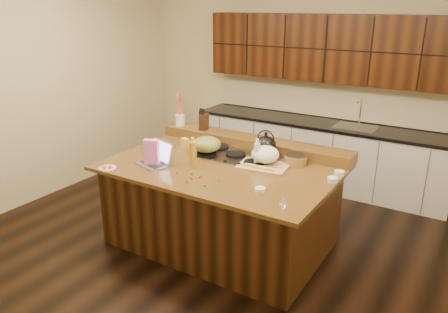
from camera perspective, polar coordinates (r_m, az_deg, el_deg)
The scene contains 30 objects.
room at distance 4.48m, azimuth -0.34°, elevation 4.04°, with size 5.52×5.02×2.72m.
island at distance 4.79m, azimuth -0.32°, elevation -6.22°, with size 2.40×1.60×0.92m.
back_ledge at distance 5.17m, azimuth 3.80°, elevation 1.83°, with size 2.40×0.30×0.12m, color black.
cooktop at distance 4.85m, azimuth 1.55°, elevation 0.12°, with size 0.92×0.52×0.05m.
back_counter at distance 6.41m, azimuth 12.67°, elevation 4.90°, with size 3.70×0.66×2.40m.
kettle at distance 4.78m, azimuth 5.46°, elevation 1.45°, with size 0.23×0.23×0.21m, color black.
green_bowl at distance 4.86m, azimuth -2.27°, elevation 1.61°, with size 0.32×0.32×0.18m, color olive.
laptop at distance 4.67m, azimuth -8.76°, elevation -0.21°, with size 0.42×0.37×0.25m.
oil_bottle at distance 4.53m, azimuth -4.09°, elevation 0.26°, with size 0.07×0.07×0.27m, color gold.
vinegar_bottle at distance 4.55m, azimuth 4.32°, elevation 0.21°, with size 0.06×0.06×0.25m, color silver.
wooden_tray at distance 4.59m, azimuth 5.34°, elevation -0.06°, with size 0.55×0.44×0.21m.
ramekin_a at distance 3.96m, azimuth 4.74°, elevation -4.39°, with size 0.10×0.10×0.04m, color white.
ramekin_b at distance 4.30m, azimuth 14.01°, elevation -2.96°, with size 0.10×0.10×0.04m, color white.
ramekin_c at distance 4.48m, azimuth 14.81°, elevation -2.13°, with size 0.10×0.10×0.04m, color white.
strainer_bowl at distance 4.68m, azimuth 9.30°, elevation -0.49°, with size 0.24×0.24×0.09m, color #996B3F.
kitchen_timer at distance 3.78m, azimuth 7.82°, elevation -5.53°, with size 0.08×0.08×0.07m, color silver.
pink_bag at distance 4.61m, azimuth -9.46°, elevation 0.48°, with size 0.15×0.08×0.28m, color #F372CE.
candy_plate at distance 4.67m, azimuth -15.01°, elevation -1.45°, with size 0.18×0.18×0.01m, color white.
package_box at distance 5.12m, azimuth -5.11°, elevation 1.67°, with size 0.09×0.06×0.13m, color gold.
utensil_crock at distance 5.69m, azimuth -5.75°, elevation 4.79°, with size 0.12×0.12×0.14m, color white.
knife_block at distance 5.47m, azimuth -2.64°, elevation 4.57°, with size 0.10×0.16×0.20m, color black.
gumdrop_0 at distance 4.40m, azimuth -6.12°, elevation -2.13°, with size 0.02×0.02×0.02m, color red.
gumdrop_1 at distance 4.19m, azimuth -0.66°, elevation -3.15°, with size 0.02×0.02×0.02m, color #198C26.
gumdrop_2 at distance 4.27m, azimuth -3.16°, elevation -2.72°, with size 0.02×0.02×0.02m, color red.
gumdrop_3 at distance 4.08m, azimuth -2.53°, elevation -3.80°, with size 0.02×0.02×0.02m, color #198C26.
gumdrop_4 at distance 4.31m, azimuth -3.01°, elevation -2.54°, with size 0.02×0.02×0.02m, color red.
gumdrop_5 at distance 4.15m, azimuth -4.72°, elevation -3.44°, with size 0.02×0.02×0.02m, color #198C26.
gumdrop_6 at distance 4.19m, azimuth -4.91°, elevation -3.24°, with size 0.02×0.02×0.02m, color red.
gumdrop_7 at distance 4.36m, azimuth -4.24°, elevation -2.26°, with size 0.02×0.02×0.02m, color #198C26.
gumdrop_8 at distance 4.25m, azimuth -4.31°, elevation -2.88°, with size 0.02×0.02×0.02m, color red.
Camera 1 is at (2.29, -3.66, 2.54)m, focal length 35.00 mm.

